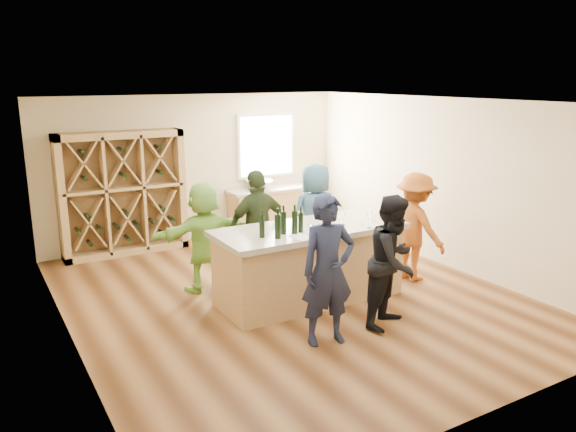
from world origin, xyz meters
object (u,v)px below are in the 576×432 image
person_far_left (204,237)px  wine_bottle_f (325,220)px  person_far_mid (258,228)px  wine_rack (123,194)px  wine_bottle_b (278,226)px  wine_bottle_a (262,227)px  wine_bottle_e (301,222)px  tasting_counter_base (310,266)px  person_far_right (315,217)px  wine_bottle_d (295,222)px  person_server (415,227)px  person_near_right (393,261)px  sink (260,185)px  wine_bottle_c (284,223)px  person_near_left (328,270)px

person_far_left → wine_bottle_f: size_ratio=5.49×
person_far_left → person_far_mid: bearing=164.2°
wine_rack → wine_bottle_b: size_ratio=6.78×
wine_bottle_b → wine_bottle_a: bearing=138.1°
wine_bottle_e → person_far_mid: person_far_mid is taller
tasting_counter_base → wine_bottle_f: 0.79m
wine_bottle_b → person_far_right: 2.04m
wine_bottle_d → person_far_left: bearing=120.3°
wine_bottle_d → person_server: size_ratio=0.19×
tasting_counter_base → person_far_right: 1.40m
wine_bottle_e → wine_bottle_f: wine_bottle_f is taller
wine_bottle_d → person_near_right: 1.39m
person_far_mid → person_far_right: person_far_mid is taller
wine_bottle_a → wine_bottle_f: (0.88, -0.16, 0.00)m
wine_bottle_e → person_far_right: bearing=50.0°
sink → person_far_mid: bearing=-118.1°
person_far_right → wine_bottle_f: (-0.75, -1.38, 0.35)m
person_near_right → person_far_right: (0.34, 2.34, 0.03)m
wine_bottle_d → person_server: bearing=2.1°
sink → tasting_counter_base: 3.62m
wine_rack → person_far_right: bearing=-44.2°
sink → person_server: bearing=-76.5°
person_far_left → wine_bottle_f: bearing=126.3°
wine_bottle_c → person_server: person_server is taller
person_near_left → person_far_right: size_ratio=1.03×
person_near_left → wine_bottle_a: bearing=114.8°
tasting_counter_base → wine_bottle_d: bearing=-151.4°
wine_bottle_e → person_near_right: (0.72, -1.08, -0.36)m
person_near_right → person_server: bearing=13.5°
person_server → wine_bottle_c: bearing=84.5°
wine_bottle_b → wine_bottle_d: wine_bottle_b is taller
person_server → wine_bottle_f: bearing=89.8°
wine_bottle_c → wine_bottle_f: bearing=-16.4°
sink → wine_bottle_e: bearing=-109.2°
wine_rack → wine_bottle_a: wine_rack is taller
wine_bottle_a → person_far_left: 1.35m
wine_bottle_d → person_far_mid: 1.20m
person_far_left → wine_bottle_a: bearing=100.0°
wine_bottle_c → wine_bottle_e: bearing=-9.4°
wine_bottle_b → wine_bottle_d: bearing=14.1°
person_near_right → wine_bottle_f: (-0.40, 0.95, 0.37)m
wine_rack → person_far_right: (2.49, -2.43, -0.22)m
wine_bottle_d → person_near_left: (-0.17, -1.04, -0.33)m
sink → person_near_right: 4.73m
wine_bottle_e → person_server: (2.12, 0.05, -0.37)m
person_far_right → person_near_right: bearing=86.7°
wine_rack → wine_bottle_f: 4.20m
person_far_right → tasting_counter_base: bearing=58.7°
wine_bottle_e → wine_bottle_f: size_ratio=0.90×
person_near_right → wine_bottle_f: size_ratio=5.71×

